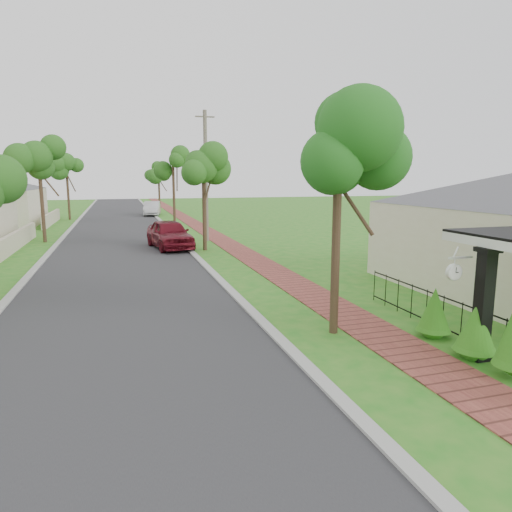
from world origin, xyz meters
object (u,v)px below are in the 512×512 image
porch_post (483,310)px  parked_car_red (170,234)px  utility_pole (206,176)px  parked_car_white (152,209)px  near_tree (339,156)px  station_clock (454,271)px

porch_post → parked_car_red: (-4.85, 18.18, -0.31)m
utility_pole → parked_car_white: bearing=95.2°
porch_post → parked_car_white: (-4.15, 41.59, -0.39)m
parked_car_white → utility_pole: bearing=-77.1°
parked_car_white → near_tree: 39.31m
near_tree → station_clock: size_ratio=8.81×
near_tree → porch_post: bearing=-46.8°
porch_post → parked_car_red: size_ratio=0.53×
parked_car_white → near_tree: size_ratio=0.79×
utility_pole → porch_post: bearing=-83.8°
parked_car_white → station_clock: size_ratio=6.93×
near_tree → utility_pole: 18.12m
station_clock → near_tree: bearing=131.6°
parked_car_red → parked_car_white: (0.70, 23.42, -0.08)m
utility_pole → station_clock: (1.76, -20.22, -2.12)m
parked_car_red → station_clock: (4.36, -17.78, 1.14)m
parked_car_red → station_clock: station_clock is taller
parked_car_white → near_tree: (1.80, -39.09, 3.78)m
porch_post → utility_pole: bearing=96.2°
porch_post → parked_car_white: porch_post is taller
parked_car_red → utility_pole: size_ratio=0.59×
porch_post → parked_car_white: 41.80m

